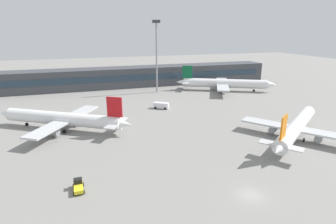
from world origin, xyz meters
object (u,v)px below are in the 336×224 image
(airplane_near, at_px, (297,126))
(baggage_tug_yellow, at_px, (78,186))
(airplane_mid, at_px, (62,119))
(airplane_far, at_px, (225,83))
(service_van_white, at_px, (161,105))
(floodlight_tower_west, at_px, (157,52))

(airplane_near, relative_size, baggage_tug_yellow, 8.89)
(airplane_mid, bearing_deg, airplane_far, 24.36)
(baggage_tug_yellow, height_order, service_van_white, service_van_white)
(airplane_mid, relative_size, baggage_tug_yellow, 9.82)
(airplane_near, height_order, service_van_white, airplane_near)
(airplane_near, height_order, baggage_tug_yellow, airplane_near)
(airplane_far, relative_size, service_van_white, 7.36)
(airplane_mid, height_order, baggage_tug_yellow, airplane_mid)
(airplane_far, bearing_deg, airplane_near, -100.71)
(airplane_far, distance_m, service_van_white, 39.70)
(airplane_far, height_order, floodlight_tower_west, floodlight_tower_west)
(service_van_white, bearing_deg, airplane_far, 27.95)
(airplane_mid, xyz_separation_m, airplane_far, (66.47, 30.09, 0.21))
(airplane_near, xyz_separation_m, service_van_white, (-24.74, 35.76, -1.77))
(airplane_mid, xyz_separation_m, floodlight_tower_west, (37.13, 36.79, 13.90))
(airplane_mid, height_order, airplane_far, airplane_far)
(airplane_mid, xyz_separation_m, service_van_white, (31.45, 11.51, -1.94))
(floodlight_tower_west, bearing_deg, airplane_far, -12.86)
(baggage_tug_yellow, xyz_separation_m, floodlight_tower_west, (33.48, 69.09, 16.16))
(floodlight_tower_west, bearing_deg, airplane_mid, -135.26)
(airplane_near, distance_m, service_van_white, 43.52)
(baggage_tug_yellow, bearing_deg, airplane_far, 44.81)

